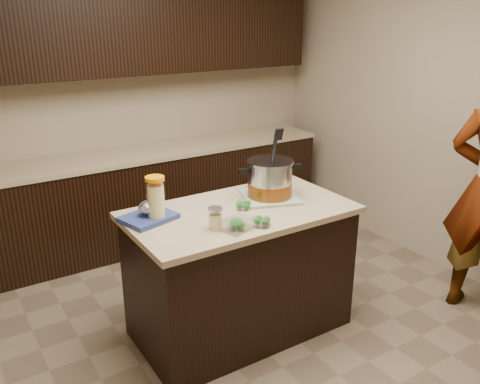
% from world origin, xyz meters
% --- Properties ---
extents(ground_plane, '(4.00, 4.00, 0.00)m').
position_xyz_m(ground_plane, '(0.00, 0.00, 0.00)').
color(ground_plane, brown).
rests_on(ground_plane, ground).
extents(room_shell, '(4.04, 4.04, 2.72)m').
position_xyz_m(room_shell, '(0.00, 0.00, 1.71)').
color(room_shell, tan).
rests_on(room_shell, ground).
extents(back_cabinets, '(3.60, 0.63, 2.33)m').
position_xyz_m(back_cabinets, '(0.00, 1.74, 0.94)').
color(back_cabinets, black).
rests_on(back_cabinets, ground).
extents(island, '(1.46, 0.81, 0.90)m').
position_xyz_m(island, '(0.00, 0.00, 0.45)').
color(island, black).
rests_on(island, ground).
extents(dish_towel, '(0.46, 0.46, 0.02)m').
position_xyz_m(dish_towel, '(0.28, 0.07, 0.91)').
color(dish_towel, '#517954').
rests_on(dish_towel, island).
extents(stock_pot, '(0.44, 0.39, 0.45)m').
position_xyz_m(stock_pot, '(0.28, 0.07, 1.03)').
color(stock_pot, '#B7B7BC').
rests_on(stock_pot, dish_towel).
extents(lemonade_pitcher, '(0.15, 0.15, 0.28)m').
position_xyz_m(lemonade_pitcher, '(-0.53, 0.11, 1.03)').
color(lemonade_pitcher, '#DDD287').
rests_on(lemonade_pitcher, island).
extents(mason_jar, '(0.11, 0.11, 0.14)m').
position_xyz_m(mason_jar, '(-0.29, -0.18, 0.96)').
color(mason_jar, '#DDD287').
rests_on(mason_jar, island).
extents(broccoli_tub_left, '(0.12, 0.12, 0.05)m').
position_xyz_m(broccoli_tub_left, '(0.02, -0.01, 0.92)').
color(broccoli_tub_left, silver).
rests_on(broccoli_tub_left, island).
extents(broccoli_tub_right, '(0.14, 0.14, 0.05)m').
position_xyz_m(broccoli_tub_right, '(-0.03, -0.29, 0.92)').
color(broccoli_tub_right, silver).
rests_on(broccoli_tub_right, island).
extents(broccoli_tub_rect, '(0.22, 0.18, 0.07)m').
position_xyz_m(broccoli_tub_rect, '(-0.18, -0.26, 0.93)').
color(broccoli_tub_rect, silver).
rests_on(broccoli_tub_rect, island).
extents(blue_tray, '(0.37, 0.32, 0.12)m').
position_xyz_m(blue_tray, '(-0.56, 0.15, 0.94)').
color(blue_tray, navy).
rests_on(blue_tray, island).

